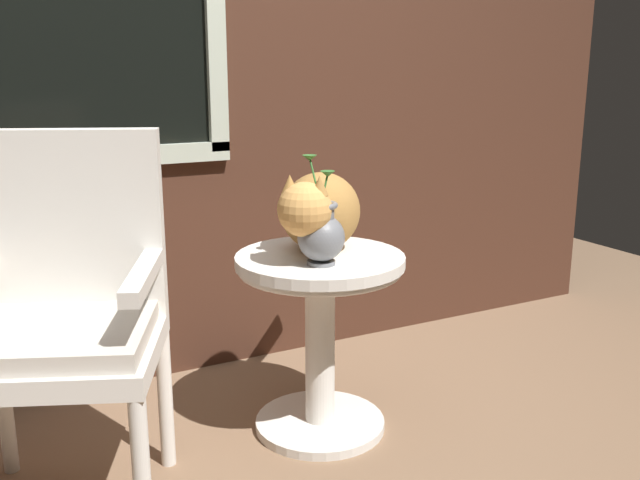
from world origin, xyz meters
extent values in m
plane|color=#7F6047|center=(0.00, 0.00, 0.00)|extent=(6.00, 6.00, 0.00)
cube|color=#47281C|center=(0.00, 0.80, 1.30)|extent=(4.00, 0.04, 2.60)
cube|color=beige|center=(-0.37, 0.77, 0.88)|extent=(0.92, 0.03, 0.07)
cube|color=beige|center=(0.05, 0.77, 1.34)|extent=(0.07, 0.03, 0.94)
cube|color=black|center=(-0.37, 0.78, 1.34)|extent=(0.83, 0.01, 0.92)
cylinder|color=silver|center=(0.15, 0.13, 0.01)|extent=(0.43, 0.43, 0.03)
cylinder|color=silver|center=(0.15, 0.13, 0.30)|extent=(0.10, 0.10, 0.54)
cylinder|color=silver|center=(0.15, 0.13, 0.59)|extent=(0.54, 0.54, 0.03)
torus|color=silver|center=(0.15, 0.13, 0.56)|extent=(0.52, 0.52, 0.02)
cylinder|color=silver|center=(-0.53, -0.24, 0.22)|extent=(0.04, 0.04, 0.43)
cylinder|color=silver|center=(-0.80, 0.33, 0.22)|extent=(0.04, 0.04, 0.43)
cylinder|color=silver|center=(-0.37, 0.15, 0.22)|extent=(0.04, 0.04, 0.43)
cube|color=silver|center=(-0.66, 0.04, 0.46)|extent=(0.66, 0.63, 0.06)
cube|color=beige|center=(-0.66, 0.04, 0.52)|extent=(0.60, 0.58, 0.05)
cube|color=silver|center=(-0.58, 0.23, 0.76)|extent=(0.50, 0.26, 0.53)
cube|color=silver|center=(-0.45, -0.05, 0.67)|extent=(0.22, 0.42, 0.04)
ellipsoid|color=#AD7A3D|center=(0.19, 0.20, 0.73)|extent=(0.39, 0.39, 0.25)
sphere|color=#E2A356|center=(0.06, 0.05, 0.77)|extent=(0.17, 0.17, 0.17)
cone|color=#AD7A3D|center=(0.02, 0.08, 0.85)|extent=(0.05, 0.05, 0.06)
cone|color=#AD7A3D|center=(0.09, 0.02, 0.85)|extent=(0.05, 0.05, 0.06)
cylinder|color=#AD7A3D|center=(0.33, 0.35, 0.65)|extent=(0.22, 0.24, 0.06)
cylinder|color=slate|center=(0.11, 0.04, 0.61)|extent=(0.09, 0.09, 0.01)
ellipsoid|color=slate|center=(0.11, 0.04, 0.69)|extent=(0.14, 0.14, 0.14)
cylinder|color=slate|center=(0.11, 0.04, 0.76)|extent=(0.08, 0.08, 0.05)
torus|color=slate|center=(0.11, 0.04, 0.79)|extent=(0.10, 0.10, 0.02)
cylinder|color=#387533|center=(0.12, 0.04, 0.83)|extent=(0.03, 0.01, 0.09)
cone|color=#387533|center=(0.13, 0.04, 0.88)|extent=(0.04, 0.04, 0.02)
cylinder|color=#387533|center=(0.10, 0.07, 0.85)|extent=(0.01, 0.07, 0.14)
cone|color=#387533|center=(0.10, 0.10, 0.92)|extent=(0.04, 0.04, 0.02)
camera|label=1|loc=(-0.85, -1.79, 1.19)|focal=39.63mm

